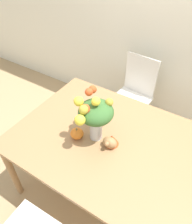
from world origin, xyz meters
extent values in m
plane|color=tan|center=(0.00, 0.00, 0.00)|extent=(12.00, 12.00, 0.00)
cube|color=silver|center=(0.00, 1.31, 1.35)|extent=(8.00, 0.06, 2.70)
cube|color=#9E754C|center=(0.00, 0.00, 0.74)|extent=(1.59, 1.17, 0.03)
cylinder|color=#9E754C|center=(-0.74, -0.52, 0.36)|extent=(0.06, 0.06, 0.73)
cylinder|color=#9E754C|center=(-0.74, 0.52, 0.36)|extent=(0.06, 0.06, 0.73)
cylinder|color=silver|center=(-0.12, -0.04, 0.87)|extent=(0.10, 0.10, 0.22)
cylinder|color=silver|center=(-0.12, -0.04, 0.81)|extent=(0.09, 0.09, 0.11)
cylinder|color=#38662D|center=(-0.10, -0.04, 0.91)|extent=(0.01, 0.01, 0.28)
cylinder|color=#38662D|center=(-0.11, -0.02, 0.91)|extent=(0.01, 0.00, 0.28)
cylinder|color=#38662D|center=(-0.14, -0.03, 0.91)|extent=(0.01, 0.01, 0.28)
cylinder|color=#38662D|center=(-0.14, -0.05, 0.91)|extent=(0.01, 0.01, 0.28)
cylinder|color=#38662D|center=(-0.11, -0.06, 0.91)|extent=(0.01, 0.00, 0.28)
ellipsoid|color=#38662D|center=(-0.12, -0.04, 1.04)|extent=(0.27, 0.27, 0.16)
sphere|color=yellow|center=(-0.11, -0.06, 1.16)|extent=(0.06, 0.06, 0.06)
sphere|color=yellow|center=(-0.21, -0.12, 1.15)|extent=(0.07, 0.07, 0.07)
sphere|color=yellow|center=(-0.15, -0.20, 1.07)|extent=(0.08, 0.08, 0.08)
sphere|color=#D64C23|center=(-0.21, 0.05, 1.15)|extent=(0.06, 0.06, 0.06)
sphere|color=#AD9E33|center=(-0.16, -0.15, 1.12)|extent=(0.07, 0.07, 0.07)
sphere|color=#D64C23|center=(-0.16, -0.12, 1.11)|extent=(0.07, 0.07, 0.07)
sphere|color=#AD9E33|center=(-0.05, 0.04, 1.10)|extent=(0.06, 0.06, 0.06)
sphere|color=#D64C23|center=(-0.20, -0.01, 1.17)|extent=(0.06, 0.06, 0.06)
ellipsoid|color=orange|center=(-0.25, -0.13, 0.80)|extent=(0.11, 0.11, 0.09)
cylinder|color=brown|center=(-0.25, -0.13, 0.85)|extent=(0.02, 0.02, 0.02)
ellipsoid|color=#A87A4C|center=(0.03, -0.07, 0.80)|extent=(0.12, 0.09, 0.09)
cone|color=#C64C23|center=(0.03, -0.04, 0.81)|extent=(0.12, 0.12, 0.10)
sphere|color=#A87A4C|center=(0.03, -0.12, 0.84)|extent=(0.04, 0.04, 0.04)
cube|color=white|center=(-0.22, 0.89, 0.46)|extent=(0.45, 0.45, 0.02)
cylinder|color=white|center=(-0.40, 0.73, 0.23)|extent=(0.04, 0.04, 0.45)
cylinder|color=white|center=(-0.06, 0.71, 0.23)|extent=(0.04, 0.04, 0.45)
cylinder|color=white|center=(-0.38, 1.07, 0.23)|extent=(0.04, 0.04, 0.45)
cylinder|color=white|center=(-0.04, 1.04, 0.23)|extent=(0.04, 0.04, 0.45)
cube|color=white|center=(-0.21, 1.09, 0.72)|extent=(0.40, 0.05, 0.49)
cylinder|color=white|center=(-0.34, -0.71, 0.23)|extent=(0.04, 0.04, 0.45)
camera|label=1|loc=(0.53, -1.06, 2.12)|focal=35.00mm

